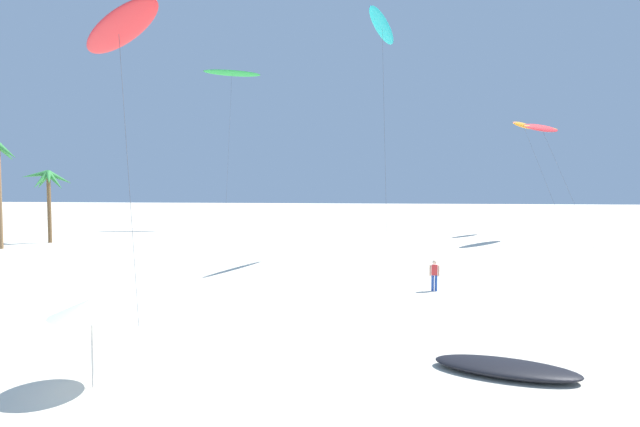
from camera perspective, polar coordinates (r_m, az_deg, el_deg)
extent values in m
cylinder|color=olive|center=(50.50, -32.51, 1.57)|extent=(0.30, 0.30, 8.78)
cone|color=#33843D|center=(50.17, -31.93, 5.97)|extent=(1.87, 0.75, 1.54)
cone|color=#33843D|center=(51.02, -32.04, 5.85)|extent=(0.86, 1.83, 1.63)
cylinder|color=brown|center=(53.67, -28.33, 0.57)|extent=(0.35, 0.35, 6.57)
cone|color=#33843D|center=(53.08, -27.80, 3.27)|extent=(2.04, 0.89, 1.94)
cone|color=#33843D|center=(53.73, -27.36, 3.57)|extent=(2.06, 1.86, 1.49)
cone|color=#33843D|center=(54.65, -28.11, 3.70)|extent=(1.29, 2.32, 1.22)
cone|color=#33843D|center=(54.32, -28.88, 3.27)|extent=(2.08, 1.24, 1.89)
cone|color=#33843D|center=(53.73, -29.57, 3.82)|extent=(2.23, 1.66, 0.96)
cone|color=#33843D|center=(53.05, -29.05, 3.31)|extent=(0.91, 2.11, 1.85)
cone|color=#33843D|center=(52.66, -28.38, 3.56)|extent=(1.78, 2.11, 1.50)
ellipsoid|color=#19B2B7|center=(38.22, 7.06, 20.25)|extent=(2.41, 6.68, 1.51)
ellipsoid|color=blue|center=(38.23, 7.06, 20.29)|extent=(1.90, 6.73, 1.00)
cylinder|color=#4C4C51|center=(35.24, 7.34, 7.89)|extent=(0.47, 2.82, 16.54)
ellipsoid|color=orange|center=(61.13, 22.06, 9.24)|extent=(4.10, 5.02, 0.95)
ellipsoid|color=#EA5193|center=(61.13, 22.06, 9.27)|extent=(3.73, 4.78, 0.45)
cylinder|color=#4C4C51|center=(59.85, 24.11, 3.48)|extent=(3.90, 3.02, 11.99)
ellipsoid|color=green|center=(66.19, -9.95, 15.40)|extent=(7.21, 1.94, 1.25)
ellipsoid|color=black|center=(66.20, -9.95, 15.42)|extent=(7.25, 1.41, 0.80)
cylinder|color=#4C4C51|center=(61.71, -10.32, 7.12)|extent=(0.90, 6.26, 19.39)
ellipsoid|color=red|center=(53.36, 23.82, 8.85)|extent=(5.91, 7.26, 1.38)
ellipsoid|color=yellow|center=(53.36, 23.82, 8.89)|extent=(5.37, 6.94, 0.80)
cylinder|color=#4C4C51|center=(50.29, 26.12, 2.89)|extent=(2.50, 6.63, 10.82)
ellipsoid|color=red|center=(24.25, -21.85, 18.86)|extent=(6.38, 5.56, 1.61)
ellipsoid|color=white|center=(24.26, -21.85, 18.95)|extent=(5.96, 5.07, 0.95)
cylinder|color=#4C4C51|center=(21.69, -20.90, 4.56)|extent=(2.02, 2.66, 11.90)
ellipsoid|color=black|center=(15.78, 20.32, -16.08)|extent=(4.21, 2.52, 0.36)
ellipsoid|color=#EA5193|center=(15.77, 20.32, -16.01)|extent=(2.06, 1.71, 0.22)
cylinder|color=#284CA3|center=(26.37, 13.00, -7.70)|extent=(0.14, 0.14, 0.82)
cylinder|color=#284CA3|center=(26.37, 12.64, -7.69)|extent=(0.14, 0.14, 0.82)
cube|color=red|center=(26.26, 12.84, -6.25)|extent=(0.32, 0.23, 0.52)
cylinder|color=beige|center=(26.26, 13.30, -6.34)|extent=(0.09, 0.09, 0.56)
cylinder|color=beige|center=(26.26, 12.37, -6.33)|extent=(0.09, 0.09, 0.56)
sphere|color=beige|center=(26.19, 12.85, -5.39)|extent=(0.21, 0.21, 0.21)
cylinder|color=beige|center=(14.99, -24.40, -13.96)|extent=(0.05, 0.05, 1.98)
cone|color=white|center=(14.69, -24.50, -9.59)|extent=(2.11, 2.11, 0.45)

